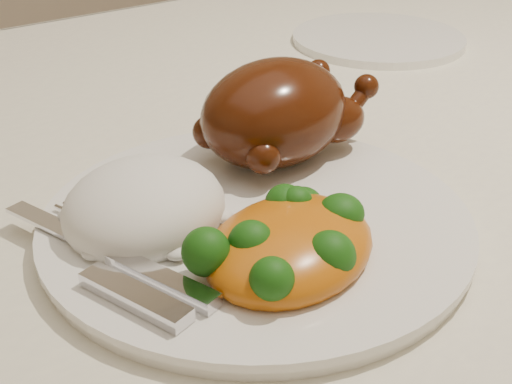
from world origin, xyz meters
TOP-DOWN VIEW (x-y plane):
  - dining_table at (0.00, 0.00)m, footprint 1.60×0.90m
  - tablecloth at (0.00, 0.00)m, footprint 1.73×1.03m
  - dinner_plate at (-0.15, -0.11)m, footprint 0.36×0.36m
  - side_plate at (0.25, 0.16)m, footprint 0.28×0.28m
  - roast_chicken at (-0.08, -0.05)m, footprint 0.17×0.12m
  - rice_mound at (-0.22, -0.07)m, footprint 0.15×0.15m
  - mac_and_cheese at (-0.16, -0.17)m, footprint 0.15×0.14m
  - cutlery at (-0.26, -0.12)m, footprint 0.07×0.19m

SIDE VIEW (x-z plane):
  - dining_table at x=0.00m, z-range 0.29..1.05m
  - tablecloth at x=0.00m, z-range 0.65..0.83m
  - side_plate at x=0.25m, z-range 0.77..0.78m
  - dinner_plate at x=-0.15m, z-range 0.77..0.78m
  - cutlery at x=-0.26m, z-range 0.78..0.79m
  - mac_and_cheese at x=-0.16m, z-range 0.77..0.82m
  - rice_mound at x=-0.22m, z-range 0.76..0.82m
  - roast_chicken at x=-0.08m, z-range 0.78..0.86m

